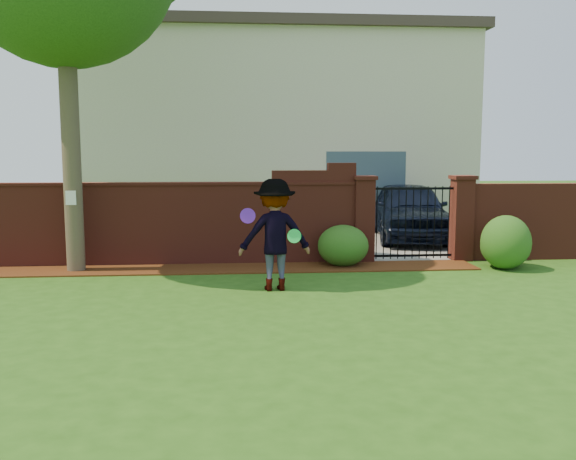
{
  "coord_description": "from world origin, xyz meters",
  "views": [
    {
      "loc": [
        -0.37,
        -9.2,
        2.41
      ],
      "look_at": [
        0.53,
        1.4,
        1.05
      ],
      "focal_mm": 38.57,
      "sensor_mm": 36.0,
      "label": 1
    }
  ],
  "objects": [
    {
      "name": "brick_wall_return",
      "position": [
        6.6,
        4.0,
        0.85
      ],
      "size": [
        4.0,
        0.25,
        1.7
      ],
      "primitive_type": "cube",
      "color": "maroon",
      "rests_on": "ground"
    },
    {
      "name": "house",
      "position": [
        1.0,
        12.0,
        3.16
      ],
      "size": [
        12.4,
        6.4,
        6.3
      ],
      "color": "beige",
      "rests_on": "ground"
    },
    {
      "name": "driveway",
      "position": [
        3.5,
        8.0,
        0.01
      ],
      "size": [
        3.2,
        8.0,
        0.01
      ],
      "primitive_type": "cube",
      "color": "gray",
      "rests_on": "ground"
    },
    {
      "name": "frisbee_purple",
      "position": [
        -0.17,
        1.25,
        1.32
      ],
      "size": [
        0.27,
        0.1,
        0.26
      ],
      "primitive_type": "cylinder",
      "rotation": [
        1.36,
        0.0,
        0.07
      ],
      "color": "#5C1CB2",
      "rests_on": "man"
    },
    {
      "name": "iron_gate",
      "position": [
        3.5,
        4.0,
        0.85
      ],
      "size": [
        1.78,
        0.03,
        1.6
      ],
      "color": "black",
      "rests_on": "ground"
    },
    {
      "name": "pillar_left",
      "position": [
        2.4,
        4.0,
        0.96
      ],
      "size": [
        0.5,
        0.5,
        1.88
      ],
      "color": "maroon",
      "rests_on": "ground"
    },
    {
      "name": "paper_notice",
      "position": [
        -3.6,
        3.21,
        1.5
      ],
      "size": [
        0.2,
        0.01,
        0.28
      ],
      "primitive_type": "cube",
      "color": "white",
      "rests_on": "tree"
    },
    {
      "name": "frisbee_green",
      "position": [
        0.61,
        1.13,
        0.98
      ],
      "size": [
        0.25,
        0.13,
        0.24
      ],
      "primitive_type": "cylinder",
      "rotation": [
        1.43,
        0.0,
        -0.35
      ],
      "color": "#1BCE4C",
      "rests_on": "man"
    },
    {
      "name": "brick_wall",
      "position": [
        -2.01,
        4.0,
        0.93
      ],
      "size": [
        8.7,
        0.31,
        2.16
      ],
      "color": "maroon",
      "rests_on": "ground"
    },
    {
      "name": "mulch_bed",
      "position": [
        -0.95,
        3.34,
        0.01
      ],
      "size": [
        11.1,
        1.08,
        0.03
      ],
      "primitive_type": "cube",
      "color": "#3E1D0B",
      "rests_on": "ground"
    },
    {
      "name": "pillar_right",
      "position": [
        4.6,
        4.0,
        0.96
      ],
      "size": [
        0.5,
        0.5,
        1.88
      ],
      "color": "maroon",
      "rests_on": "ground"
    },
    {
      "name": "shrub_left",
      "position": [
        1.86,
        3.49,
        0.44
      ],
      "size": [
        1.07,
        1.07,
        0.88
      ],
      "primitive_type": "ellipsoid",
      "color": "#194F17",
      "rests_on": "ground"
    },
    {
      "name": "shrub_right",
      "position": [
        5.21,
        3.07,
        0.45
      ],
      "size": [
        1.02,
        1.02,
        0.91
      ],
      "primitive_type": "ellipsoid",
      "color": "#194F17",
      "rests_on": "ground"
    },
    {
      "name": "ground",
      "position": [
        0.0,
        0.0,
        -0.01
      ],
      "size": [
        80.0,
        80.0,
        0.01
      ],
      "primitive_type": "cube",
      "color": "#255014",
      "rests_on": "ground"
    },
    {
      "name": "shrub_middle",
      "position": [
        5.13,
        2.9,
        0.56
      ],
      "size": [
        1.01,
        1.01,
        1.11
      ],
      "primitive_type": "ellipsoid",
      "color": "#194F17",
      "rests_on": "ground"
    },
    {
      "name": "car",
      "position": [
        4.34,
        7.09,
        0.79
      ],
      "size": [
        2.45,
        4.85,
        1.58
      ],
      "primitive_type": "imported",
      "rotation": [
        0.0,
        0.0,
        -0.13
      ],
      "color": "black",
      "rests_on": "ground"
    },
    {
      "name": "man",
      "position": [
        0.29,
        1.36,
        0.97
      ],
      "size": [
        1.3,
        0.81,
        1.94
      ],
      "primitive_type": "imported",
      "rotation": [
        0.0,
        0.0,
        3.21
      ],
      "color": "gray",
      "rests_on": "ground"
    }
  ]
}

